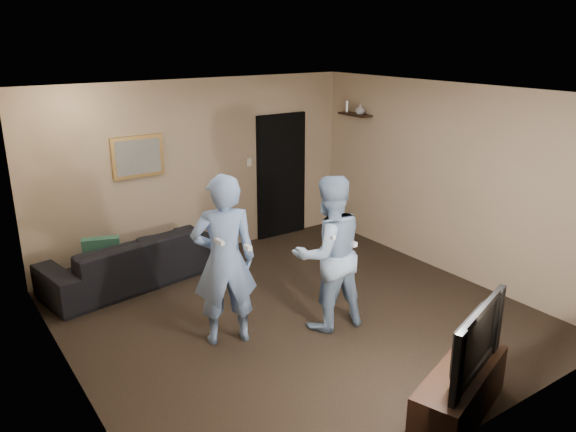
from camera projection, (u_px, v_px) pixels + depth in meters
ground at (296, 316)px, 6.67m from camera, size 5.00×5.00×0.00m
ceiling at (297, 93)px, 5.86m from camera, size 5.00×5.00×0.04m
wall_back at (198, 169)px, 8.22m from camera, size 5.00×0.04×2.60m
wall_front at (485, 292)px, 4.31m from camera, size 5.00×0.04×2.60m
wall_left at (65, 260)px, 4.92m from camera, size 0.04×5.00×2.60m
wall_right at (447, 180)px, 7.62m from camera, size 0.04×5.00×2.60m
sofa at (131, 259)px, 7.47m from camera, size 2.42×1.27×0.67m
throw_pillow at (102, 255)px, 7.22m from camera, size 0.48×0.29×0.46m
painting_frame at (138, 157)px, 7.63m from camera, size 0.72×0.05×0.57m
painting_canvas at (138, 157)px, 7.60m from camera, size 0.62×0.01×0.47m
doorway at (281, 176)px, 9.08m from camera, size 0.90×0.06×2.00m
light_switch at (249, 162)px, 8.66m from camera, size 0.08×0.02×0.12m
wall_shelf at (355, 115)px, 8.75m from camera, size 0.20×0.60×0.03m
shelf_vase at (360, 109)px, 8.63m from camera, size 0.17×0.17×0.15m
shelf_figurine at (347, 106)px, 8.87m from camera, size 0.06×0.06×0.18m
tv_console at (459, 393)px, 4.82m from camera, size 1.33×0.79×0.45m
television at (466, 338)px, 4.65m from camera, size 1.07×0.49×0.63m
wii_player_left at (224, 260)px, 5.86m from camera, size 0.79×0.65×1.87m
wii_player_right at (328, 253)px, 6.19m from camera, size 0.95×0.78×1.77m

